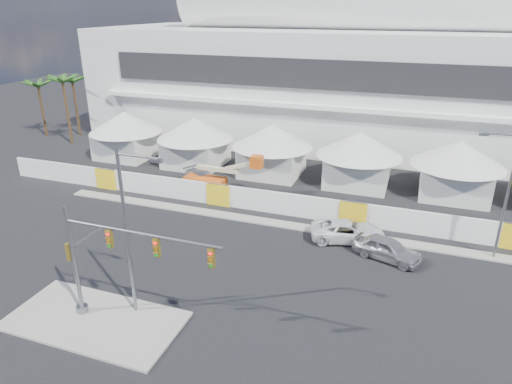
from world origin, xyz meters
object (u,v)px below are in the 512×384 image
(streetlight_median, at_px, (130,224))
(boom_lift, at_px, (212,180))
(sedan_silver, at_px, (387,249))
(streetlight_curb, at_px, (505,188))
(traffic_mast, at_px, (105,261))
(pickup_curb, at_px, (348,231))
(lot_car_c, at_px, (204,178))

(streetlight_median, xyz_separation_m, boom_lift, (-4.02, 18.96, -4.72))
(sedan_silver, xyz_separation_m, boom_lift, (-17.13, 7.69, 0.28))
(sedan_silver, height_order, streetlight_curb, streetlight_curb)
(sedan_silver, relative_size, traffic_mast, 0.50)
(sedan_silver, height_order, pickup_curb, sedan_silver)
(traffic_mast, distance_m, streetlight_median, 2.40)
(boom_lift, bearing_deg, pickup_curb, -21.10)
(streetlight_median, bearing_deg, sedan_silver, 40.70)
(traffic_mast, height_order, streetlight_median, streetlight_median)
(streetlight_curb, bearing_deg, boom_lift, 168.26)
(traffic_mast, height_order, boom_lift, traffic_mast)
(lot_car_c, bearing_deg, boom_lift, -94.38)
(sedan_silver, distance_m, lot_car_c, 20.42)
(streetlight_median, relative_size, boom_lift, 1.24)
(boom_lift, bearing_deg, lot_car_c, 147.31)
(sedan_silver, xyz_separation_m, pickup_curb, (-3.07, 1.82, -0.04))
(boom_lift, bearing_deg, traffic_mast, -79.97)
(pickup_curb, bearing_deg, traffic_mast, 128.26)
(traffic_mast, xyz_separation_m, streetlight_curb, (21.16, 15.11, 1.38))
(boom_lift, bearing_deg, streetlight_curb, -10.20)
(streetlight_median, distance_m, boom_lift, 19.95)
(traffic_mast, relative_size, streetlight_curb, 1.03)
(boom_lift, bearing_deg, streetlight_median, -76.49)
(pickup_curb, relative_size, traffic_mast, 0.59)
(streetlight_median, bearing_deg, boom_lift, 101.97)
(lot_car_c, relative_size, traffic_mast, 0.52)
(pickup_curb, bearing_deg, lot_car_c, 52.24)
(sedan_silver, height_order, boom_lift, boom_lift)
(lot_car_c, height_order, streetlight_curb, streetlight_curb)
(sedan_silver, relative_size, streetlight_median, 0.49)
(traffic_mast, bearing_deg, boom_lift, 98.49)
(pickup_curb, height_order, lot_car_c, pickup_curb)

